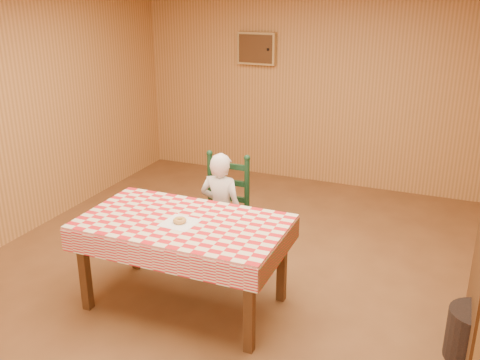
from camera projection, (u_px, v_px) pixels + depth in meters
name	position (u px, v px, depth m)	size (l,w,h in m)	color
ground	(231.00, 287.00, 4.76)	(6.00, 6.00, 0.00)	brown
cabin_walls	(255.00, 72.00, 4.60)	(5.10, 6.05, 2.65)	#BB8243
dining_table	(183.00, 230.00, 4.28)	(1.66, 0.96, 0.77)	#4C2D14
ladder_chair	(224.00, 214.00, 5.03)	(0.44, 0.40, 1.08)	black
seated_child	(221.00, 211.00, 4.96)	(0.41, 0.27, 1.12)	silver
napkin	(180.00, 223.00, 4.21)	(0.26, 0.26, 0.00)	white
donut	(180.00, 220.00, 4.20)	(0.11, 0.11, 0.04)	#C79447
storage_bin	(474.00, 335.00, 3.79)	(0.39, 0.39, 0.39)	black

